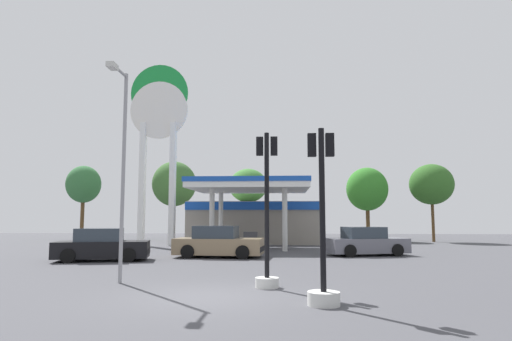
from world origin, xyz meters
TOP-DOWN VIEW (x-y plane):
  - ground_plane at (0.00, 0.00)m, footprint 90.00×90.00m
  - gas_station at (-0.26, 23.13)m, footprint 10.56×12.70m
  - station_pole_sign at (-7.39, 20.42)m, footprint 4.35×0.56m
  - car_0 at (6.41, 13.01)m, footprint 4.63×2.84m
  - car_1 at (-6.72, 9.15)m, footprint 4.59×2.69m
  - car_2 at (-1.45, 11.40)m, footprint 4.66×2.33m
  - traffic_signal_0 at (1.46, 1.63)m, footprint 0.70×0.71m
  - traffic_signal_1 at (2.90, -0.94)m, footprint 0.77×0.77m
  - tree_0 at (-16.99, 28.96)m, footprint 3.21×3.21m
  - tree_1 at (-8.22, 28.75)m, footprint 4.06×4.06m
  - tree_2 at (-1.17, 26.86)m, footprint 3.33×3.33m
  - tree_3 at (9.35, 28.20)m, footprint 3.66×3.66m
  - tree_4 at (14.57, 26.98)m, footprint 3.68×3.68m
  - corner_streetlamp at (-3.21, 2.01)m, footprint 0.24×1.48m

SIDE VIEW (x-z plane):
  - ground_plane at x=0.00m, z-range 0.00..0.00m
  - car_1 at x=-6.72m, z-range -0.07..1.47m
  - car_0 at x=6.41m, z-range -0.07..1.47m
  - car_2 at x=-1.45m, z-range -0.08..1.55m
  - traffic_signal_1 at x=2.90m, z-range -0.72..3.51m
  - traffic_signal_0 at x=1.46m, z-range -0.56..4.06m
  - gas_station at x=-0.26m, z-range -0.20..4.29m
  - corner_streetlamp at x=-3.21m, z-range 0.70..7.49m
  - tree_3 at x=9.35m, z-range 1.30..7.78m
  - tree_2 at x=-1.17m, z-range 1.63..7.93m
  - tree_4 at x=14.57m, z-range 1.56..8.17m
  - tree_1 at x=-8.22m, z-range 1.52..8.75m
  - tree_0 at x=-16.99m, z-range 1.67..8.60m
  - station_pole_sign at x=-7.39m, z-range 1.96..15.54m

